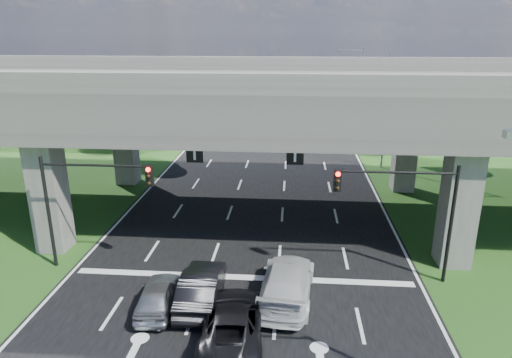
# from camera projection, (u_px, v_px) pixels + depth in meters

# --- Properties ---
(ground) EXTENTS (160.00, 160.00, 0.00)m
(ground) POSITION_uv_depth(u_px,v_px,m) (233.00, 319.00, 19.68)
(ground) COLOR #214014
(ground) RESTS_ON ground
(road) EXTENTS (18.00, 120.00, 0.03)m
(road) POSITION_uv_depth(u_px,v_px,m) (253.00, 225.00, 29.15)
(road) COLOR black
(road) RESTS_ON ground
(overpass) EXTENTS (80.00, 15.00, 10.00)m
(overpass) POSITION_uv_depth(u_px,v_px,m) (256.00, 97.00, 28.60)
(overpass) COLOR #3C3937
(overpass) RESTS_ON ground
(warehouse) EXTENTS (20.00, 10.00, 4.00)m
(warehouse) POSITION_uv_depth(u_px,v_px,m) (54.00, 118.00, 54.23)
(warehouse) COLOR #9E9E99
(warehouse) RESTS_ON ground
(signal_right) EXTENTS (5.76, 0.54, 6.00)m
(signal_right) POSITION_uv_depth(u_px,v_px,m) (407.00, 202.00, 21.52)
(signal_right) COLOR black
(signal_right) RESTS_ON ground
(signal_left) EXTENTS (5.76, 0.54, 6.00)m
(signal_left) POSITION_uv_depth(u_px,v_px,m) (87.00, 193.00, 22.72)
(signal_left) COLOR black
(signal_left) RESTS_ON ground
(streetlight_far) EXTENTS (3.38, 0.25, 10.00)m
(streetlight_far) POSITION_uv_depth(u_px,v_px,m) (382.00, 103.00, 39.84)
(streetlight_far) COLOR gray
(streetlight_far) RESTS_ON ground
(streetlight_beyond) EXTENTS (3.38, 0.25, 10.00)m
(streetlight_beyond) POSITION_uv_depth(u_px,v_px,m) (358.00, 83.00, 55.01)
(streetlight_beyond) COLOR gray
(streetlight_beyond) RESTS_ON ground
(tree_left_near) EXTENTS (4.50, 4.50, 7.80)m
(tree_left_near) POSITION_uv_depth(u_px,v_px,m) (123.00, 108.00, 43.91)
(tree_left_near) COLOR black
(tree_left_near) RESTS_ON ground
(tree_left_mid) EXTENTS (3.91, 3.90, 6.76)m
(tree_left_mid) POSITION_uv_depth(u_px,v_px,m) (123.00, 102.00, 51.92)
(tree_left_mid) COLOR black
(tree_left_mid) RESTS_ON ground
(tree_left_far) EXTENTS (4.80, 4.80, 8.32)m
(tree_left_far) POSITION_uv_depth(u_px,v_px,m) (175.00, 86.00, 58.90)
(tree_left_far) COLOR black
(tree_left_far) RESTS_ON ground
(tree_right_near) EXTENTS (4.20, 4.20, 7.28)m
(tree_right_near) POSITION_uv_depth(u_px,v_px,m) (404.00, 111.00, 43.83)
(tree_right_near) COLOR black
(tree_right_near) RESTS_ON ground
(tree_right_mid) EXTENTS (3.91, 3.90, 6.76)m
(tree_right_mid) POSITION_uv_depth(u_px,v_px,m) (415.00, 103.00, 51.28)
(tree_right_mid) COLOR black
(tree_right_mid) RESTS_ON ground
(tree_right_far) EXTENTS (4.50, 4.50, 7.80)m
(tree_right_far) POSITION_uv_depth(u_px,v_px,m) (369.00, 88.00, 58.97)
(tree_right_far) COLOR black
(tree_right_far) RESTS_ON ground
(car_silver) EXTENTS (1.90, 4.06, 1.34)m
(car_silver) POSITION_uv_depth(u_px,v_px,m) (158.00, 295.00, 20.22)
(car_silver) COLOR #ADB0B5
(car_silver) RESTS_ON road
(car_dark) EXTENTS (1.79, 4.88, 1.59)m
(car_dark) POSITION_uv_depth(u_px,v_px,m) (202.00, 287.00, 20.63)
(car_dark) COLOR black
(car_dark) RESTS_ON road
(car_white) EXTENTS (2.82, 5.91, 1.66)m
(car_white) POSITION_uv_depth(u_px,v_px,m) (287.00, 282.00, 20.94)
(car_white) COLOR #BBBBBB
(car_white) RESTS_ON road
(car_trailing) EXTENTS (2.73, 5.40, 1.47)m
(car_trailing) POSITION_uv_depth(u_px,v_px,m) (233.00, 321.00, 18.33)
(car_trailing) COLOR black
(car_trailing) RESTS_ON road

